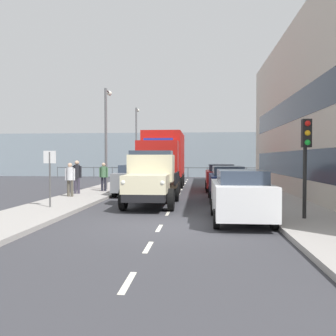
{
  "coord_description": "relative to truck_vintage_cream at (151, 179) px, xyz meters",
  "views": [
    {
      "loc": [
        -1.21,
        10.91,
        2.1
      ],
      "look_at": [
        0.58,
        -9.25,
        1.55
      ],
      "focal_mm": 38.29,
      "sensor_mm": 36.0,
      "label": 1
    }
  ],
  "objects": [
    {
      "name": "ground_plane",
      "position": [
        -0.89,
        -4.16,
        -1.18
      ],
      "size": [
        80.0,
        80.0,
        0.0
      ],
      "primitive_type": "plane",
      "color": "#38383D"
    },
    {
      "name": "sidewalk_left",
      "position": [
        -5.73,
        -4.16,
        -1.1
      ],
      "size": [
        2.67,
        36.22,
        0.15
      ],
      "primitive_type": "cube",
      "color": "#9E9993",
      "rests_on": "ground_plane"
    },
    {
      "name": "sidewalk_right",
      "position": [
        3.94,
        -4.16,
        -1.1
      ],
      "size": [
        2.67,
        36.22,
        0.15
      ],
      "primitive_type": "cube",
      "color": "#9E9993",
      "rests_on": "ground_plane"
    },
    {
      "name": "road_centreline_markings",
      "position": [
        -0.89,
        -3.42,
        -1.17
      ],
      "size": [
        0.12,
        32.74,
        0.01
      ],
      "color": "silver",
      "rests_on": "ground_plane"
    },
    {
      "name": "sea_horizon",
      "position": [
        -0.89,
        -25.27,
        1.32
      ],
      "size": [
        80.0,
        0.8,
        5.0
      ],
      "primitive_type": "cube",
      "color": "#84939E",
      "rests_on": "ground_plane"
    },
    {
      "name": "seawall_railing",
      "position": [
        -0.89,
        -21.67,
        -0.26
      ],
      "size": [
        28.08,
        0.08,
        1.2
      ],
      "color": "#4C5156",
      "rests_on": "ground_plane"
    },
    {
      "name": "truck_vintage_cream",
      "position": [
        0.0,
        0.0,
        0.0
      ],
      "size": [
        2.17,
        5.64,
        2.43
      ],
      "color": "black",
      "rests_on": "ground_plane"
    },
    {
      "name": "lorry_cargo_red",
      "position": [
        0.35,
        -8.57,
        0.9
      ],
      "size": [
        2.58,
        8.2,
        3.87
      ],
      "color": "red",
      "rests_on": "ground_plane"
    },
    {
      "name": "car_white_kerbside_near",
      "position": [
        -3.44,
        3.53,
        -0.28
      ],
      "size": [
        1.86,
        4.13,
        1.72
      ],
      "color": "white",
      "rests_on": "ground_plane"
    },
    {
      "name": "car_navy_kerbside_1",
      "position": [
        -3.44,
        -2.2,
        -0.28
      ],
      "size": [
        1.77,
        4.43,
        1.72
      ],
      "color": "navy",
      "rests_on": "ground_plane"
    },
    {
      "name": "car_red_kerbside_2",
      "position": [
        -3.44,
        -7.84,
        -0.28
      ],
      "size": [
        1.92,
        4.12,
        1.72
      ],
      "color": "#B21E1E",
      "rests_on": "ground_plane"
    },
    {
      "name": "car_grey_oppositeside_0",
      "position": [
        1.65,
        -4.73,
        -0.28
      ],
      "size": [
        1.81,
        4.2,
        1.72
      ],
      "color": "slate",
      "rests_on": "ground_plane"
    },
    {
      "name": "car_maroon_oppositeside_1",
      "position": [
        1.65,
        -11.16,
        -0.28
      ],
      "size": [
        1.91,
        4.41,
        1.72
      ],
      "color": "maroon",
      "rests_on": "ground_plane"
    },
    {
      "name": "pedestrian_strolling",
      "position": [
        4.5,
        -2.27,
        -0.02
      ],
      "size": [
        0.53,
        0.34,
        1.72
      ],
      "color": "#4C473D",
      "rests_on": "sidewalk_right"
    },
    {
      "name": "pedestrian_in_dark_coat",
      "position": [
        4.66,
        -3.74,
        0.06
      ],
      "size": [
        0.53,
        0.34,
        1.83
      ],
      "color": "#383342",
      "rests_on": "sidewalk_right"
    },
    {
      "name": "pedestrian_with_bag",
      "position": [
        3.62,
        -5.45,
        -0.04
      ],
      "size": [
        0.53,
        0.34,
        1.69
      ],
      "color": "black",
      "rests_on": "sidewalk_right"
    },
    {
      "name": "traffic_light_near",
      "position": [
        -5.49,
        3.64,
        1.29
      ],
      "size": [
        0.28,
        0.41,
        3.2
      ],
      "color": "black",
      "rests_on": "sidewalk_left"
    },
    {
      "name": "lamp_post_promenade",
      "position": [
        3.74,
        -6.65,
        2.75
      ],
      "size": [
        0.32,
        1.14,
        6.32
      ],
      "color": "#59595B",
      "rests_on": "sidewalk_right"
    },
    {
      "name": "lamp_post_far",
      "position": [
        4.09,
        -19.36,
        3.06
      ],
      "size": [
        0.32,
        1.14,
        6.91
      ],
      "color": "#59595B",
      "rests_on": "sidewalk_right"
    },
    {
      "name": "street_sign",
      "position": [
        3.86,
        1.68,
        0.5
      ],
      "size": [
        0.5,
        0.07,
        2.25
      ],
      "color": "#4C4C4C",
      "rests_on": "sidewalk_right"
    }
  ]
}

